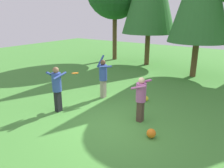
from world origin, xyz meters
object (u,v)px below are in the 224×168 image
person_thrower (103,75)px  person_catcher (57,86)px  ball_orange (151,133)px  frisbee (75,73)px  ball_yellow (146,99)px  person_bystander (141,96)px

person_thrower → person_catcher: bearing=9.2°
person_thrower → ball_orange: bearing=82.2°
frisbee → ball_orange: 3.92m
person_thrower → ball_orange: person_thrower is taller
person_catcher → ball_yellow: person_catcher is taller
person_thrower → person_bystander: 2.65m
person_thrower → ball_orange: 3.80m
frisbee → ball_yellow: size_ratio=1.61×
person_catcher → ball_yellow: 3.71m
person_catcher → ball_orange: 3.81m
person_bystander → frisbee: person_bystander is taller
ball_yellow → person_thrower: bearing=-160.2°
person_catcher → ball_orange: bearing=-84.9°
person_catcher → person_bystander: 3.10m
person_thrower → person_catcher: (-0.53, -2.14, 0.02)m
ball_yellow → ball_orange: bearing=-60.9°
frisbee → ball_orange: frisbee is taller
person_thrower → person_bystander: person_thrower is taller
person_bystander → ball_orange: 1.34m
frisbee → ball_yellow: (2.26, 1.82, -1.17)m
person_thrower → ball_yellow: bearing=132.9°
frisbee → ball_orange: bearing=-11.0°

